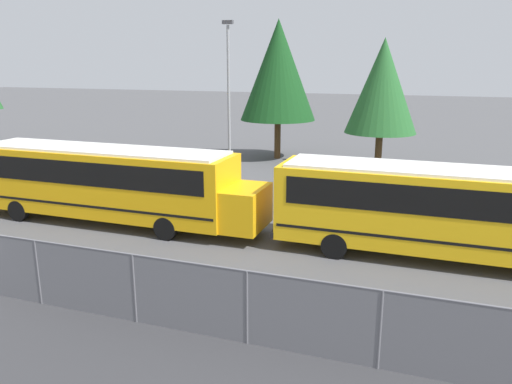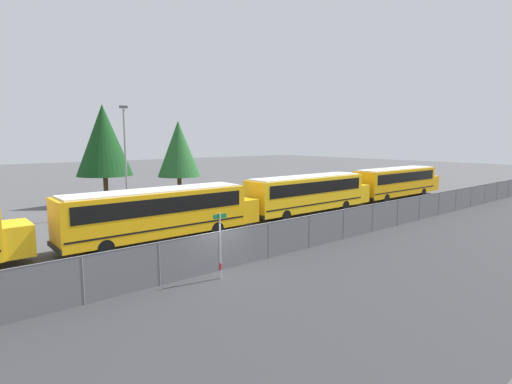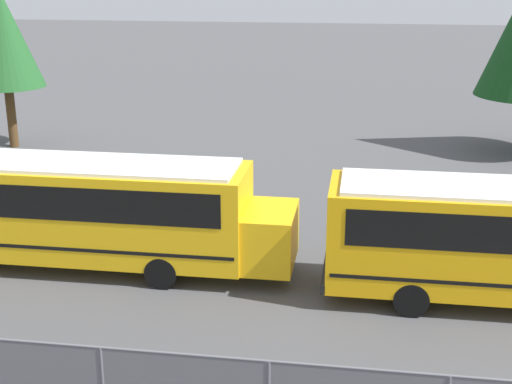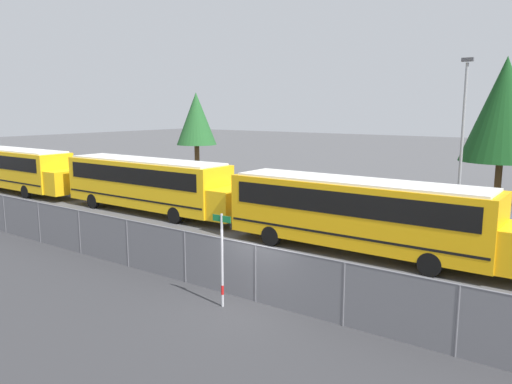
{
  "view_description": "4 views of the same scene",
  "coord_description": "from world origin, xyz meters",
  "px_view_note": "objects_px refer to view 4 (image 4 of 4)",
  "views": [
    {
      "loc": [
        13.06,
        -10.09,
        6.59
      ],
      "look_at": [
        6.7,
        7.95,
        1.62
      ],
      "focal_mm": 35.0,
      "sensor_mm": 36.0,
      "label": 1
    },
    {
      "loc": [
        -10.38,
        -15.15,
        6.19
      ],
      "look_at": [
        8.62,
        7.67,
        2.25
      ],
      "focal_mm": 28.0,
      "sensor_mm": 36.0,
      "label": 2
    },
    {
      "loc": [
        -4.75,
        -10.89,
        8.53
      ],
      "look_at": [
        -7.68,
        8.25,
        2.32
      ],
      "focal_mm": 50.0,
      "sensor_mm": 36.0,
      "label": 3
    },
    {
      "loc": [
        8.96,
        -12.4,
        6.17
      ],
      "look_at": [
        -4.92,
        6.84,
        2.18
      ],
      "focal_mm": 35.0,
      "sensor_mm": 36.0,
      "label": 4
    }
  ],
  "objects_px": {
    "school_bus_1": "(149,182)",
    "tree_1": "(504,110)",
    "school_bus_0": "(15,167)",
    "light_pole": "(463,134)",
    "tree_2": "(196,119)",
    "street_sign": "(222,258)",
    "school_bus_2": "(362,211)"
  },
  "relations": [
    {
      "from": "light_pole",
      "to": "tree_2",
      "type": "height_order",
      "value": "light_pole"
    },
    {
      "from": "light_pole",
      "to": "street_sign",
      "type": "bearing_deg",
      "value": -99.01
    },
    {
      "from": "school_bus_1",
      "to": "street_sign",
      "type": "relative_size",
      "value": 4.34
    },
    {
      "from": "school_bus_1",
      "to": "street_sign",
      "type": "distance_m",
      "value": 15.3
    },
    {
      "from": "school_bus_0",
      "to": "school_bus_1",
      "type": "xyz_separation_m",
      "value": [
        13.87,
        0.54,
        0.0
      ]
    },
    {
      "from": "tree_1",
      "to": "street_sign",
      "type": "bearing_deg",
      "value": -98.16
    },
    {
      "from": "school_bus_2",
      "to": "light_pole",
      "type": "distance_m",
      "value": 9.92
    },
    {
      "from": "school_bus_1",
      "to": "street_sign",
      "type": "height_order",
      "value": "school_bus_1"
    },
    {
      "from": "street_sign",
      "to": "tree_2",
      "type": "bearing_deg",
      "value": 133.92
    },
    {
      "from": "street_sign",
      "to": "tree_2",
      "type": "distance_m",
      "value": 30.45
    },
    {
      "from": "school_bus_1",
      "to": "school_bus_0",
      "type": "bearing_deg",
      "value": -177.77
    },
    {
      "from": "light_pole",
      "to": "tree_2",
      "type": "distance_m",
      "value": 24.14
    },
    {
      "from": "school_bus_1",
      "to": "tree_1",
      "type": "relative_size",
      "value": 1.37
    },
    {
      "from": "school_bus_2",
      "to": "tree_1",
      "type": "height_order",
      "value": "tree_1"
    },
    {
      "from": "tree_1",
      "to": "tree_2",
      "type": "relative_size",
      "value": 1.25
    },
    {
      "from": "school_bus_0",
      "to": "light_pole",
      "type": "distance_m",
      "value": 30.88
    },
    {
      "from": "school_bus_0",
      "to": "school_bus_2",
      "type": "bearing_deg",
      "value": -0.18
    },
    {
      "from": "school_bus_0",
      "to": "tree_1",
      "type": "relative_size",
      "value": 1.37
    },
    {
      "from": "light_pole",
      "to": "tree_1",
      "type": "distance_m",
      "value": 7.21
    },
    {
      "from": "school_bus_1",
      "to": "tree_1",
      "type": "bearing_deg",
      "value": 44.26
    },
    {
      "from": "school_bus_0",
      "to": "tree_2",
      "type": "bearing_deg",
      "value": 67.88
    },
    {
      "from": "street_sign",
      "to": "school_bus_0",
      "type": "bearing_deg",
      "value": 163.28
    },
    {
      "from": "school_bus_1",
      "to": "school_bus_2",
      "type": "distance_m",
      "value": 13.84
    },
    {
      "from": "street_sign",
      "to": "light_pole",
      "type": "height_order",
      "value": "light_pole"
    },
    {
      "from": "tree_2",
      "to": "street_sign",
      "type": "bearing_deg",
      "value": -46.08
    },
    {
      "from": "school_bus_0",
      "to": "tree_2",
      "type": "height_order",
      "value": "tree_2"
    },
    {
      "from": "school_bus_0",
      "to": "tree_2",
      "type": "distance_m",
      "value": 15.26
    },
    {
      "from": "school_bus_1",
      "to": "tree_2",
      "type": "distance_m",
      "value": 15.97
    },
    {
      "from": "school_bus_0",
      "to": "school_bus_1",
      "type": "distance_m",
      "value": 13.88
    },
    {
      "from": "light_pole",
      "to": "school_bus_2",
      "type": "bearing_deg",
      "value": -99.82
    },
    {
      "from": "school_bus_2",
      "to": "school_bus_0",
      "type": "bearing_deg",
      "value": 179.82
    },
    {
      "from": "street_sign",
      "to": "light_pole",
      "type": "xyz_separation_m",
      "value": [
        2.74,
        17.24,
        3.22
      ]
    }
  ]
}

